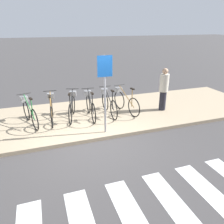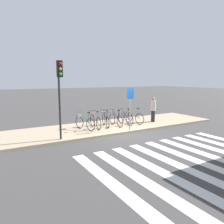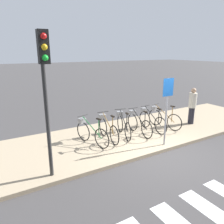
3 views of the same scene
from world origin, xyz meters
TOP-DOWN VIEW (x-y plane):
  - ground_plane at (0.00, 0.00)m, footprint 120.00×120.00m
  - sidewalk at (0.00, 1.82)m, footprint 14.70×3.65m
  - parked_bicycle_0 at (-1.75, 1.71)m, footprint 0.61×1.66m
  - parked_bicycle_1 at (-1.02, 1.77)m, footprint 0.46×1.71m
  - parked_bicycle_2 at (-0.30, 1.80)m, footprint 0.61×1.66m
  - parked_bicycle_3 at (0.34, 1.67)m, footprint 0.46×1.71m
  - parked_bicycle_4 at (1.05, 1.72)m, footprint 0.46×1.71m
  - parked_bicycle_5 at (1.72, 1.73)m, footprint 0.52×1.69m
  - pedestrian at (3.21, 1.44)m, footprint 0.34×0.34m
  - traffic_light at (-3.55, 0.24)m, footprint 0.24×0.40m
  - sign_post at (0.49, 0.29)m, footprint 0.44×0.07m

SIDE VIEW (x-z plane):
  - ground_plane at x=0.00m, z-range 0.00..0.00m
  - sidewalk at x=0.00m, z-range 0.00..0.12m
  - parked_bicycle_0 at x=-1.75m, z-range 0.05..1.10m
  - parked_bicycle_1 at x=-1.02m, z-range 0.05..1.10m
  - parked_bicycle_2 at x=-0.30m, z-range 0.05..1.10m
  - parked_bicycle_3 at x=0.34m, z-range 0.05..1.10m
  - parked_bicycle_4 at x=1.05m, z-range 0.05..1.10m
  - parked_bicycle_5 at x=1.72m, z-range 0.05..1.10m
  - pedestrian at x=3.21m, z-range 0.16..1.82m
  - sign_post at x=0.49m, z-range 0.55..2.93m
  - traffic_light at x=-3.55m, z-range 0.92..4.64m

